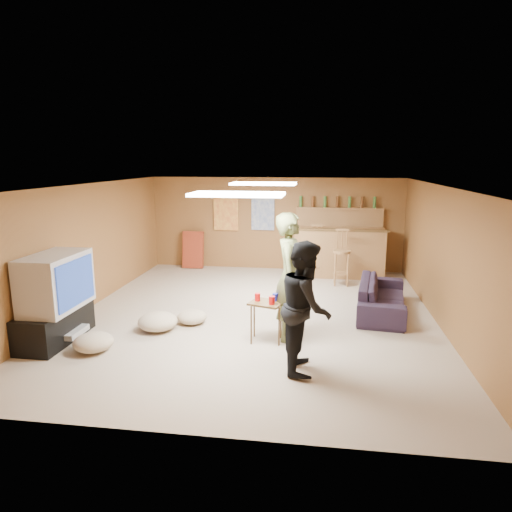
# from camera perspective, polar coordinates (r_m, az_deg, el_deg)

# --- Properties ---
(ground) EXTENTS (7.00, 7.00, 0.00)m
(ground) POSITION_cam_1_polar(r_m,az_deg,el_deg) (7.84, -0.21, -7.47)
(ground) COLOR tan
(ground) RESTS_ON ground
(ceiling) EXTENTS (6.00, 7.00, 0.02)m
(ceiling) POSITION_cam_1_polar(r_m,az_deg,el_deg) (7.41, -0.22, 8.80)
(ceiling) COLOR silver
(ceiling) RESTS_ON ground
(wall_back) EXTENTS (6.00, 0.02, 2.20)m
(wall_back) POSITION_cam_1_polar(r_m,az_deg,el_deg) (10.98, 2.45, 4.04)
(wall_back) COLOR brown
(wall_back) RESTS_ON ground
(wall_front) EXTENTS (6.00, 0.02, 2.20)m
(wall_front) POSITION_cam_1_polar(r_m,az_deg,el_deg) (4.24, -7.18, -8.93)
(wall_front) COLOR brown
(wall_front) RESTS_ON ground
(wall_left) EXTENTS (0.02, 7.00, 2.20)m
(wall_left) POSITION_cam_1_polar(r_m,az_deg,el_deg) (8.51, -20.62, 0.97)
(wall_left) COLOR brown
(wall_left) RESTS_ON ground
(wall_right) EXTENTS (0.02, 7.00, 2.20)m
(wall_right) POSITION_cam_1_polar(r_m,az_deg,el_deg) (7.72, 22.41, -0.23)
(wall_right) COLOR brown
(wall_right) RESTS_ON ground
(tv_stand) EXTENTS (0.55, 1.30, 0.50)m
(tv_stand) POSITION_cam_1_polar(r_m,az_deg,el_deg) (7.34, -23.80, -7.85)
(tv_stand) COLOR black
(tv_stand) RESTS_ON ground
(dvd_box) EXTENTS (0.35, 0.50, 0.08)m
(dvd_box) POSITION_cam_1_polar(r_m,az_deg,el_deg) (7.26, -22.24, -8.77)
(dvd_box) COLOR #B2B2B7
(dvd_box) RESTS_ON tv_stand
(tv_body) EXTENTS (0.60, 1.10, 0.80)m
(tv_body) POSITION_cam_1_polar(r_m,az_deg,el_deg) (7.12, -23.76, -2.96)
(tv_body) COLOR #B2B2B7
(tv_body) RESTS_ON tv_stand
(tv_screen) EXTENTS (0.02, 0.95, 0.65)m
(tv_screen) POSITION_cam_1_polar(r_m,az_deg,el_deg) (6.96, -21.59, -3.11)
(tv_screen) COLOR navy
(tv_screen) RESTS_ON tv_body
(bar_counter) EXTENTS (2.00, 0.60, 1.10)m
(bar_counter) POSITION_cam_1_polar(r_m,az_deg,el_deg) (10.48, 10.30, 0.43)
(bar_counter) COLOR brown
(bar_counter) RESTS_ON ground
(bar_lip) EXTENTS (2.10, 0.12, 0.05)m
(bar_lip) POSITION_cam_1_polar(r_m,az_deg,el_deg) (10.14, 10.46, 3.20)
(bar_lip) COLOR #452F16
(bar_lip) RESTS_ON bar_counter
(bar_shelf) EXTENTS (2.00, 0.18, 0.05)m
(bar_shelf) POSITION_cam_1_polar(r_m,az_deg,el_deg) (10.79, 10.41, 5.85)
(bar_shelf) COLOR brown
(bar_shelf) RESTS_ON bar_backing
(bar_backing) EXTENTS (2.00, 0.14, 0.60)m
(bar_backing) POSITION_cam_1_polar(r_m,az_deg,el_deg) (10.84, 10.34, 4.29)
(bar_backing) COLOR brown
(bar_backing) RESTS_ON bar_counter
(poster_left) EXTENTS (0.60, 0.03, 0.85)m
(poster_left) POSITION_cam_1_polar(r_m,az_deg,el_deg) (11.09, -3.77, 5.40)
(poster_left) COLOR #BF3F26
(poster_left) RESTS_ON wall_back
(poster_right) EXTENTS (0.55, 0.03, 0.80)m
(poster_right) POSITION_cam_1_polar(r_m,az_deg,el_deg) (10.94, 0.87, 5.34)
(poster_right) COLOR #334C99
(poster_right) RESTS_ON wall_back
(folding_chair_stack) EXTENTS (0.50, 0.26, 0.91)m
(folding_chair_stack) POSITION_cam_1_polar(r_m,az_deg,el_deg) (11.26, -7.86, 0.79)
(folding_chair_stack) COLOR maroon
(folding_chair_stack) RESTS_ON ground
(ceiling_panel_front) EXTENTS (1.20, 0.60, 0.04)m
(ceiling_panel_front) POSITION_cam_1_polar(r_m,az_deg,el_deg) (5.93, -2.35, 7.72)
(ceiling_panel_front) COLOR white
(ceiling_panel_front) RESTS_ON ceiling
(ceiling_panel_back) EXTENTS (1.20, 0.60, 0.04)m
(ceiling_panel_back) POSITION_cam_1_polar(r_m,az_deg,el_deg) (8.60, 0.96, 9.03)
(ceiling_panel_back) COLOR white
(ceiling_panel_back) RESTS_ON ceiling
(person_olive) EXTENTS (0.50, 0.72, 1.88)m
(person_olive) POSITION_cam_1_polar(r_m,az_deg,el_deg) (6.65, 4.32, -2.62)
(person_olive) COLOR #5E653A
(person_olive) RESTS_ON ground
(person_black) EXTENTS (0.65, 0.82, 1.65)m
(person_black) POSITION_cam_1_polar(r_m,az_deg,el_deg) (5.71, 6.24, -6.29)
(person_black) COLOR black
(person_black) RESTS_ON ground
(sofa) EXTENTS (1.01, 2.02, 0.57)m
(sofa) POSITION_cam_1_polar(r_m,az_deg,el_deg) (8.23, 15.49, -4.91)
(sofa) COLOR black
(sofa) RESTS_ON ground
(tray_table) EXTENTS (0.55, 0.49, 0.60)m
(tray_table) POSITION_cam_1_polar(r_m,az_deg,el_deg) (6.70, 1.30, -8.21)
(tray_table) COLOR #452F16
(tray_table) RESTS_ON ground
(cup_red_near) EXTENTS (0.09, 0.09, 0.11)m
(cup_red_near) POSITION_cam_1_polar(r_m,az_deg,el_deg) (6.65, 0.19, -5.15)
(cup_red_near) COLOR red
(cup_red_near) RESTS_ON tray_table
(cup_red_far) EXTENTS (0.10, 0.10, 0.12)m
(cup_red_far) POSITION_cam_1_polar(r_m,az_deg,el_deg) (6.49, 1.99, -5.56)
(cup_red_far) COLOR red
(cup_red_far) RESTS_ON tray_table
(cup_blue) EXTENTS (0.10, 0.10, 0.11)m
(cup_blue) POSITION_cam_1_polar(r_m,az_deg,el_deg) (6.65, 2.41, -5.16)
(cup_blue) COLOR #151A94
(cup_blue) RESTS_ON tray_table
(bar_stool_left) EXTENTS (0.44, 0.44, 1.23)m
(bar_stool_left) POSITION_cam_1_polar(r_m,az_deg,el_deg) (10.31, 7.56, 0.68)
(bar_stool_left) COLOR brown
(bar_stool_left) RESTS_ON ground
(bar_stool_right) EXTENTS (0.45, 0.45, 1.15)m
(bar_stool_right) POSITION_cam_1_polar(r_m,az_deg,el_deg) (9.75, 10.66, -0.31)
(bar_stool_right) COLOR brown
(bar_stool_right) RESTS_ON ground
(cushion_near_tv) EXTENTS (0.80, 0.80, 0.28)m
(cushion_near_tv) POSITION_cam_1_polar(r_m,az_deg,el_deg) (7.34, -12.19, -8.01)
(cushion_near_tv) COLOR tan
(cushion_near_tv) RESTS_ON ground
(cushion_mid) EXTENTS (0.56, 0.56, 0.21)m
(cushion_mid) POSITION_cam_1_polar(r_m,az_deg,el_deg) (7.54, -8.01, -7.54)
(cushion_mid) COLOR tan
(cushion_mid) RESTS_ON ground
(cushion_far) EXTENTS (0.69, 0.69, 0.25)m
(cushion_far) POSITION_cam_1_polar(r_m,az_deg,el_deg) (6.83, -19.66, -10.12)
(cushion_far) COLOR tan
(cushion_far) RESTS_ON ground
(bottle_row) EXTENTS (1.76, 0.08, 0.26)m
(bottle_row) POSITION_cam_1_polar(r_m,az_deg,el_deg) (10.75, 10.12, 6.67)
(bottle_row) COLOR #3F7233
(bottle_row) RESTS_ON bar_shelf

